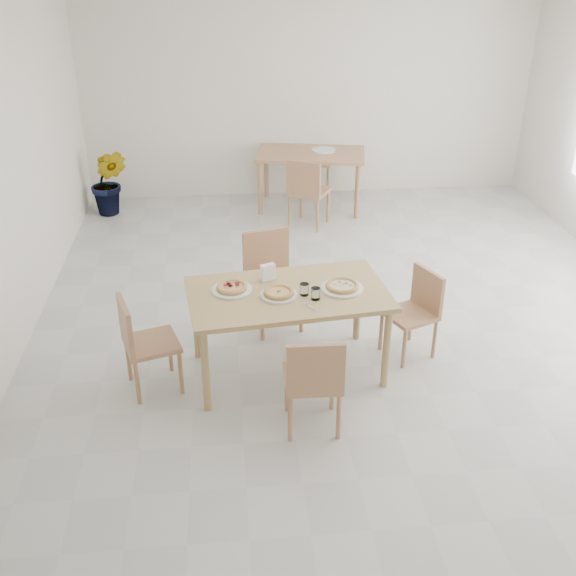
{
  "coord_description": "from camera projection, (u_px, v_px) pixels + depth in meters",
  "views": [
    {
      "loc": [
        -1.17,
        -5.52,
        3.25
      ],
      "look_at": [
        -0.72,
        -0.87,
        0.78
      ],
      "focal_mm": 42.0,
      "sensor_mm": 36.0,
      "label": 1
    }
  ],
  "objects": [
    {
      "name": "second_table",
      "position": [
        310.0,
        159.0,
        8.72
      ],
      "size": [
        1.51,
        1.04,
        0.75
      ],
      "rotation": [
        0.0,
        0.0,
        -0.2
      ],
      "color": "tan",
      "rests_on": "ground"
    },
    {
      "name": "plate_pepperoni",
      "position": [
        232.0,
        290.0,
        5.32
      ],
      "size": [
        0.32,
        0.32,
        0.02
      ],
      "primitive_type": "cylinder",
      "color": "white",
      "rests_on": "main_table"
    },
    {
      "name": "potted_plant",
      "position": [
        109.0,
        182.0,
        8.61
      ],
      "size": [
        0.51,
        0.43,
        0.86
      ],
      "primitive_type": "imported",
      "rotation": [
        0.0,
        0.0,
        -0.11
      ],
      "color": "#346C20",
      "rests_on": "ground"
    },
    {
      "name": "fork_a",
      "position": [
        271.0,
        275.0,
        5.57
      ],
      "size": [
        0.05,
        0.16,
        0.01
      ],
      "primitive_type": "cube",
      "rotation": [
        0.0,
        0.0,
        -0.21
      ],
      "color": "silver",
      "rests_on": "main_table"
    },
    {
      "name": "pizza_mushroom",
      "position": [
        342.0,
        286.0,
        5.33
      ],
      "size": [
        0.29,
        0.29,
        0.03
      ],
      "rotation": [
        0.0,
        0.0,
        -0.1
      ],
      "color": "#E7C56D",
      "rests_on": "plate_mushroom"
    },
    {
      "name": "chair_back_s",
      "position": [
        307.0,
        188.0,
        8.18
      ],
      "size": [
        0.59,
        0.59,
        0.87
      ],
      "rotation": [
        0.0,
        0.0,
        2.63
      ],
      "color": "tan",
      "rests_on": "ground"
    },
    {
      "name": "chair_south",
      "position": [
        314.0,
        378.0,
        4.75
      ],
      "size": [
        0.41,
        0.41,
        0.82
      ],
      "rotation": [
        0.0,
        0.0,
        3.11
      ],
      "color": "tan",
      "rests_on": "ground"
    },
    {
      "name": "pizza_pepperoni",
      "position": [
        232.0,
        287.0,
        5.31
      ],
      "size": [
        0.26,
        0.26,
        0.03
      ],
      "rotation": [
        0.0,
        0.0,
        -0.06
      ],
      "color": "#E7C56D",
      "rests_on": "plate_pepperoni"
    },
    {
      "name": "napkin_holder",
      "position": [
        268.0,
        273.0,
        5.44
      ],
      "size": [
        0.14,
        0.11,
        0.14
      ],
      "rotation": [
        0.0,
        0.0,
        0.38
      ],
      "color": "silver",
      "rests_on": "main_table"
    },
    {
      "name": "fork_b",
      "position": [
        310.0,
        307.0,
        5.08
      ],
      "size": [
        0.1,
        0.17,
        0.01
      ],
      "primitive_type": "cube",
      "rotation": [
        0.0,
        0.0,
        0.52
      ],
      "color": "silver",
      "rests_on": "main_table"
    },
    {
      "name": "tumbler_a",
      "position": [
        316.0,
        294.0,
        5.18
      ],
      "size": [
        0.07,
        0.07,
        0.1
      ],
      "primitive_type": "cylinder",
      "color": "white",
      "rests_on": "main_table"
    },
    {
      "name": "plate_mushroom",
      "position": [
        342.0,
        288.0,
        5.34
      ],
      "size": [
        0.34,
        0.34,
        0.02
      ],
      "primitive_type": "cylinder",
      "color": "white",
      "rests_on": "main_table"
    },
    {
      "name": "main_table",
      "position": [
        288.0,
        301.0,
        5.34
      ],
      "size": [
        1.66,
        1.06,
        0.75
      ],
      "rotation": [
        0.0,
        0.0,
        0.12
      ],
      "color": "tan",
      "rests_on": "ground"
    },
    {
      "name": "chair_east",
      "position": [
        417.0,
        307.0,
        5.71
      ],
      "size": [
        0.5,
        0.5,
        0.77
      ],
      "rotation": [
        0.0,
        0.0,
        -1.17
      ],
      "color": "tan",
      "rests_on": "ground"
    },
    {
      "name": "pizza_margherita",
      "position": [
        279.0,
        292.0,
        5.23
      ],
      "size": [
        0.3,
        0.3,
        0.03
      ],
      "rotation": [
        0.0,
        0.0,
        0.28
      ],
      "color": "#E7C56D",
      "rests_on": "plate_margherita"
    },
    {
      "name": "tumbler_b",
      "position": [
        304.0,
        289.0,
        5.24
      ],
      "size": [
        0.07,
        0.07,
        0.1
      ],
      "primitive_type": "cylinder",
      "color": "white",
      "rests_on": "main_table"
    },
    {
      "name": "chair_west",
      "position": [
        141.0,
        339.0,
        5.21
      ],
      "size": [
        0.5,
        0.5,
        0.81
      ],
      "rotation": [
        0.0,
        0.0,
        1.88
      ],
      "color": "tan",
      "rests_on": "ground"
    },
    {
      "name": "chair_north",
      "position": [
        271.0,
        272.0,
        6.13
      ],
      "size": [
        0.55,
        0.55,
        0.89
      ],
      "rotation": [
        0.0,
        0.0,
        0.29
      ],
      "color": "tan",
      "rests_on": "ground"
    },
    {
      "name": "plate_empty",
      "position": [
        323.0,
        150.0,
        8.73
      ],
      "size": [
        0.31,
        0.31,
        0.02
      ],
      "primitive_type": "cylinder",
      "color": "white",
      "rests_on": "second_table"
    },
    {
      "name": "plate_margherita",
      "position": [
        279.0,
        295.0,
        5.24
      ],
      "size": [
        0.29,
        0.29,
        0.02
      ],
      "primitive_type": "cylinder",
      "color": "white",
      "rests_on": "main_table"
    },
    {
      "name": "chair_back_n",
      "position": [
        314.0,
        156.0,
        9.46
      ],
      "size": [
        0.42,
        0.42,
        0.82
      ],
      "rotation": [
        0.0,
        0.0,
        -0.05
      ],
      "color": "tan",
      "rests_on": "ground"
    }
  ]
}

